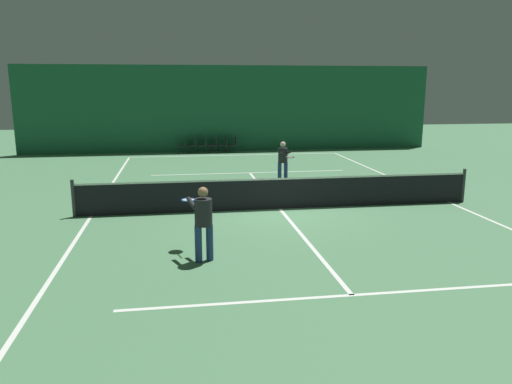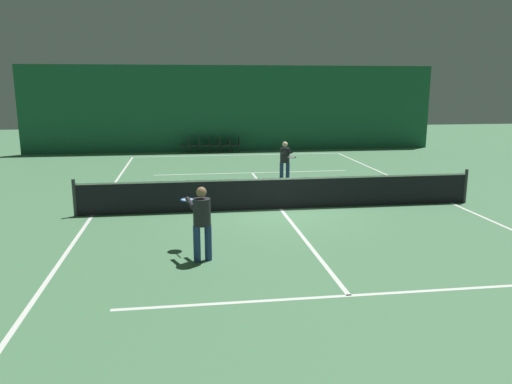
{
  "view_description": "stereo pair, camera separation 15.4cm",
  "coord_description": "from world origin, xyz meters",
  "px_view_note": "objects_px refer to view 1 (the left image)",
  "views": [
    {
      "loc": [
        -2.97,
        -14.33,
        3.67
      ],
      "look_at": [
        -1.0,
        -1.72,
        0.92
      ],
      "focal_mm": 35.0,
      "sensor_mm": 36.0,
      "label": 1
    },
    {
      "loc": [
        -2.82,
        -14.35,
        3.67
      ],
      "look_at": [
        -1.0,
        -1.72,
        0.92
      ],
      "focal_mm": 35.0,
      "sensor_mm": 36.0,
      "label": 2
    }
  ],
  "objects_px": {
    "player_near": "(203,218)",
    "courtside_chair_0": "(183,144)",
    "courtside_chair_2": "(203,144)",
    "courtside_chair_5": "(234,143)",
    "tennis_net": "(280,192)",
    "player_far": "(283,159)",
    "courtside_chair_4": "(224,144)",
    "courtside_chair_3": "(214,144)",
    "courtside_chair_1": "(193,144)"
  },
  "relations": [
    {
      "from": "courtside_chair_0",
      "to": "courtside_chair_2",
      "type": "height_order",
      "value": "same"
    },
    {
      "from": "courtside_chair_2",
      "to": "courtside_chair_4",
      "type": "distance_m",
      "value": 1.12
    },
    {
      "from": "player_near",
      "to": "courtside_chair_3",
      "type": "xyz_separation_m",
      "value": [
        1.47,
        17.35,
        -0.45
      ]
    },
    {
      "from": "courtside_chair_4",
      "to": "courtside_chair_5",
      "type": "xyz_separation_m",
      "value": [
        0.56,
        0.0,
        0.0
      ]
    },
    {
      "from": "courtside_chair_3",
      "to": "courtside_chair_4",
      "type": "relative_size",
      "value": 1.0
    },
    {
      "from": "tennis_net",
      "to": "player_far",
      "type": "xyz_separation_m",
      "value": [
        0.96,
        4.11,
        0.4
      ]
    },
    {
      "from": "player_far",
      "to": "courtside_chair_0",
      "type": "relative_size",
      "value": 1.86
    },
    {
      "from": "courtside_chair_0",
      "to": "courtside_chair_5",
      "type": "height_order",
      "value": "same"
    },
    {
      "from": "courtside_chair_0",
      "to": "courtside_chair_1",
      "type": "height_order",
      "value": "same"
    },
    {
      "from": "player_near",
      "to": "player_far",
      "type": "distance_m",
      "value": 8.99
    },
    {
      "from": "courtside_chair_3",
      "to": "courtside_chair_0",
      "type": "bearing_deg",
      "value": -90.0
    },
    {
      "from": "player_near",
      "to": "courtside_chair_2",
      "type": "xyz_separation_m",
      "value": [
        0.91,
        17.35,
        -0.45
      ]
    },
    {
      "from": "courtside_chair_5",
      "to": "courtside_chair_1",
      "type": "bearing_deg",
      "value": -90.0
    },
    {
      "from": "tennis_net",
      "to": "player_near",
      "type": "bearing_deg",
      "value": -121.03
    },
    {
      "from": "courtside_chair_5",
      "to": "courtside_chair_3",
      "type": "bearing_deg",
      "value": -90.0
    },
    {
      "from": "player_near",
      "to": "courtside_chair_5",
      "type": "distance_m",
      "value": 17.54
    },
    {
      "from": "player_near",
      "to": "courtside_chair_4",
      "type": "distance_m",
      "value": 17.47
    },
    {
      "from": "player_near",
      "to": "player_far",
      "type": "height_order",
      "value": "player_near"
    },
    {
      "from": "player_far",
      "to": "courtside_chair_3",
      "type": "height_order",
      "value": "player_far"
    },
    {
      "from": "tennis_net",
      "to": "courtside_chair_3",
      "type": "bearing_deg",
      "value": 94.54
    },
    {
      "from": "tennis_net",
      "to": "courtside_chair_0",
      "type": "bearing_deg",
      "value": 101.68
    },
    {
      "from": "courtside_chair_2",
      "to": "courtside_chair_3",
      "type": "bearing_deg",
      "value": 90.0
    },
    {
      "from": "courtside_chair_0",
      "to": "courtside_chair_2",
      "type": "xyz_separation_m",
      "value": [
        1.12,
        0.0,
        0.0
      ]
    },
    {
      "from": "courtside_chair_1",
      "to": "courtside_chair_4",
      "type": "height_order",
      "value": "same"
    },
    {
      "from": "tennis_net",
      "to": "player_far",
      "type": "relative_size",
      "value": 7.67
    },
    {
      "from": "tennis_net",
      "to": "player_near",
      "type": "xyz_separation_m",
      "value": [
        -2.51,
        -4.18,
        0.43
      ]
    },
    {
      "from": "courtside_chair_3",
      "to": "tennis_net",
      "type": "bearing_deg",
      "value": 4.54
    },
    {
      "from": "player_far",
      "to": "courtside_chair_2",
      "type": "height_order",
      "value": "player_far"
    },
    {
      "from": "courtside_chair_2",
      "to": "courtside_chair_4",
      "type": "relative_size",
      "value": 1.0
    },
    {
      "from": "player_far",
      "to": "courtside_chair_5",
      "type": "distance_m",
      "value": 9.11
    },
    {
      "from": "tennis_net",
      "to": "courtside_chair_0",
      "type": "height_order",
      "value": "tennis_net"
    },
    {
      "from": "player_near",
      "to": "player_far",
      "type": "bearing_deg",
      "value": -39.78
    },
    {
      "from": "player_near",
      "to": "courtside_chair_0",
      "type": "distance_m",
      "value": 17.35
    },
    {
      "from": "courtside_chair_0",
      "to": "courtside_chair_2",
      "type": "distance_m",
      "value": 1.12
    },
    {
      "from": "player_near",
      "to": "courtside_chair_3",
      "type": "bearing_deg",
      "value": -21.89
    },
    {
      "from": "courtside_chair_2",
      "to": "courtside_chair_5",
      "type": "distance_m",
      "value": 1.68
    },
    {
      "from": "tennis_net",
      "to": "player_near",
      "type": "height_order",
      "value": "player_near"
    },
    {
      "from": "player_near",
      "to": "courtside_chair_0",
      "type": "relative_size",
      "value": 1.92
    },
    {
      "from": "tennis_net",
      "to": "courtside_chair_1",
      "type": "relative_size",
      "value": 14.29
    },
    {
      "from": "player_far",
      "to": "courtside_chair_5",
      "type": "relative_size",
      "value": 1.86
    },
    {
      "from": "player_far",
      "to": "courtside_chair_0",
      "type": "height_order",
      "value": "player_far"
    },
    {
      "from": "tennis_net",
      "to": "courtside_chair_5",
      "type": "height_order",
      "value": "tennis_net"
    },
    {
      "from": "player_far",
      "to": "courtside_chair_4",
      "type": "relative_size",
      "value": 1.86
    },
    {
      "from": "player_near",
      "to": "courtside_chair_1",
      "type": "height_order",
      "value": "player_near"
    },
    {
      "from": "tennis_net",
      "to": "courtside_chair_4",
      "type": "distance_m",
      "value": 13.17
    },
    {
      "from": "courtside_chair_5",
      "to": "player_far",
      "type": "bearing_deg",
      "value": 5.6
    },
    {
      "from": "player_near",
      "to": "courtside_chair_5",
      "type": "xyz_separation_m",
      "value": [
        2.59,
        17.35,
        -0.45
      ]
    },
    {
      "from": "player_far",
      "to": "courtside_chair_2",
      "type": "relative_size",
      "value": 1.86
    },
    {
      "from": "courtside_chair_5",
      "to": "courtside_chair_4",
      "type": "bearing_deg",
      "value": -90.0
    },
    {
      "from": "courtside_chair_3",
      "to": "courtside_chair_5",
      "type": "height_order",
      "value": "same"
    }
  ]
}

